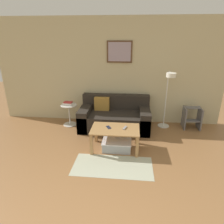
% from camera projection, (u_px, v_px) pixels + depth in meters
% --- Properties ---
extents(wall_back, '(5.60, 0.09, 2.55)m').
position_uv_depth(wall_back, '(108.00, 72.00, 4.92)').
color(wall_back, '#C6BC93').
rests_on(wall_back, ground_plane).
extents(area_rug, '(1.38, 0.66, 0.01)m').
position_uv_depth(area_rug, '(113.00, 166.00, 3.47)').
color(area_rug, '#B2B79E').
rests_on(area_rug, ground_plane).
extents(couch, '(1.65, 0.88, 0.76)m').
position_uv_depth(couch, '(115.00, 117.00, 4.84)').
color(couch, '#28231E').
rests_on(couch, ground_plane).
extents(coffee_table, '(0.93, 0.58, 0.44)m').
position_uv_depth(coffee_table, '(115.00, 132.00, 3.88)').
color(coffee_table, '#AD7F4C').
rests_on(coffee_table, ground_plane).
extents(storage_bin, '(0.57, 0.39, 0.20)m').
position_uv_depth(storage_bin, '(117.00, 145.00, 3.94)').
color(storage_bin, '#9EA3A8').
rests_on(storage_bin, ground_plane).
extents(floor_lamp, '(0.28, 0.57, 1.39)m').
position_uv_depth(floor_lamp, '(168.00, 92.00, 4.49)').
color(floor_lamp, white).
rests_on(floor_lamp, ground_plane).
extents(side_table, '(0.40, 0.40, 0.53)m').
position_uv_depth(side_table, '(69.00, 113.00, 4.97)').
color(side_table, silver).
rests_on(side_table, ground_plane).
extents(book_stack, '(0.22, 0.17, 0.08)m').
position_uv_depth(book_stack, '(68.00, 103.00, 4.88)').
color(book_stack, silver).
rests_on(book_stack, side_table).
extents(remote_control, '(0.08, 0.16, 0.02)m').
position_uv_depth(remote_control, '(125.00, 128.00, 3.85)').
color(remote_control, '#99999E').
rests_on(remote_control, coffee_table).
extents(cell_phone, '(0.12, 0.15, 0.01)m').
position_uv_depth(cell_phone, '(109.00, 127.00, 3.89)').
color(cell_phone, '#1E2338').
rests_on(cell_phone, coffee_table).
extents(step_stool, '(0.39, 0.35, 0.52)m').
position_uv_depth(step_stool, '(192.00, 117.00, 4.81)').
color(step_stool, slate).
rests_on(step_stool, ground_plane).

